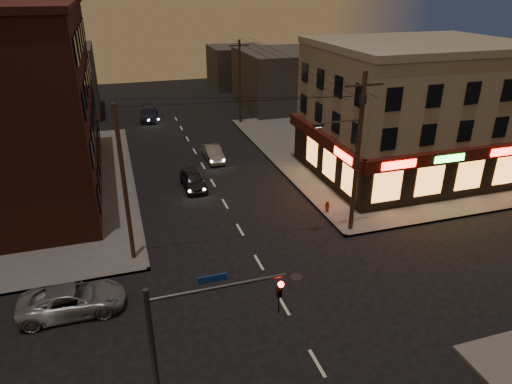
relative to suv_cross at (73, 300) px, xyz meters
name	(u,v)px	position (x,y,z in m)	size (l,w,h in m)	color
ground	(283,305)	(9.88, -2.63, -0.69)	(120.00, 120.00, 0.00)	black
sidewalk_ne	(388,148)	(27.88, 16.37, -0.61)	(24.00, 28.00, 0.15)	#514F4C
pizza_building	(412,110)	(25.81, 10.80, 4.66)	(15.85, 12.85, 10.50)	gray
brick_apartment	(1,106)	(-4.62, 16.37, 5.96)	(12.00, 20.00, 13.00)	#441A15
bg_building_ne_a	(282,79)	(23.88, 35.37, 2.81)	(10.00, 12.00, 7.00)	#3F3D3A
bg_building_nw	(56,82)	(-3.12, 39.37, 3.31)	(9.00, 10.00, 8.00)	#3F3D3A
bg_building_ne_b	(237,67)	(21.88, 49.37, 2.31)	(8.00, 8.00, 6.00)	#3F3D3A
utility_pole_main	(357,146)	(16.56, 3.17, 5.07)	(4.20, 0.44, 10.00)	#382619
utility_pole_far	(240,82)	(16.68, 29.37, 3.96)	(0.26, 0.26, 9.00)	#382619
utility_pole_west	(125,186)	(3.08, 3.87, 3.96)	(0.24, 0.24, 9.00)	#382619
traffic_signal	(185,341)	(4.31, -8.23, 3.47)	(4.49, 0.32, 6.47)	#333538
suv_cross	(73,300)	(0.00, 0.00, 0.00)	(2.28, 4.94, 1.37)	gray
sedan_near	(193,180)	(8.22, 12.91, 0.00)	(1.62, 4.03, 1.37)	black
sedan_mid	(213,154)	(11.05, 18.42, -0.03)	(1.38, 3.96, 1.30)	#62615B
sedan_far	(149,114)	(6.87, 33.88, 0.03)	(2.02, 4.96, 1.44)	#181C31
fire_hydrant	(327,206)	(16.28, 5.80, -0.11)	(0.35, 0.35, 0.78)	maroon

